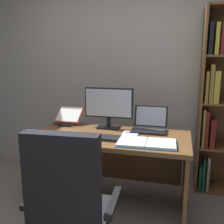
% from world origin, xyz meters
% --- Properties ---
extents(wall_back, '(5.38, 0.12, 2.77)m').
position_xyz_m(wall_back, '(0.00, 1.87, 1.39)').
color(wall_back, '#B2ADA3').
rests_on(wall_back, ground).
extents(desk, '(1.50, 0.73, 0.75)m').
position_xyz_m(desk, '(0.01, 1.05, 0.54)').
color(desk, brown).
rests_on(desk, ground).
extents(office_chair, '(0.63, 0.60, 1.04)m').
position_xyz_m(office_chair, '(-0.03, 0.12, 0.44)').
color(office_chair, black).
rests_on(office_chair, ground).
extents(monitor, '(0.51, 0.16, 0.42)m').
position_xyz_m(monitor, '(-0.07, 1.22, 0.96)').
color(monitor, black).
rests_on(monitor, desk).
extents(laptop, '(0.34, 0.29, 0.23)m').
position_xyz_m(laptop, '(0.36, 1.22, 0.80)').
color(laptop, black).
rests_on(laptop, desk).
extents(keyboard, '(0.42, 0.15, 0.02)m').
position_xyz_m(keyboard, '(-0.07, 0.84, 0.76)').
color(keyboard, black).
rests_on(keyboard, desk).
extents(computer_mouse, '(0.06, 0.10, 0.04)m').
position_xyz_m(computer_mouse, '(-0.37, 0.84, 0.77)').
color(computer_mouse, black).
rests_on(computer_mouse, desk).
extents(reading_stand_with_book, '(0.28, 0.27, 0.17)m').
position_xyz_m(reading_stand_with_book, '(-0.55, 1.27, 0.83)').
color(reading_stand_with_book, black).
rests_on(reading_stand_with_book, desk).
extents(open_binder, '(0.52, 0.30, 0.02)m').
position_xyz_m(open_binder, '(0.38, 0.79, 0.76)').
color(open_binder, '#2D84C6').
rests_on(open_binder, desk).
extents(notepad, '(0.15, 0.21, 0.01)m').
position_xyz_m(notepad, '(0.20, 1.05, 0.75)').
color(notepad, silver).
rests_on(notepad, desk).
extents(pen, '(0.14, 0.03, 0.01)m').
position_xyz_m(pen, '(0.22, 1.05, 0.76)').
color(pen, navy).
rests_on(pen, notepad).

